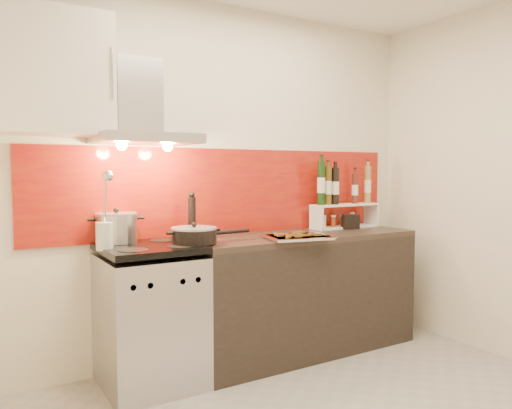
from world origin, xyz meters
TOP-DOWN VIEW (x-y plane):
  - back_wall at (0.00, 1.40)m, footprint 3.40×0.02m
  - backsplash at (0.05, 1.39)m, footprint 3.00×0.02m
  - range_stove at (-0.70, 1.10)m, footprint 0.60×0.60m
  - counter at (0.50, 1.10)m, footprint 1.80×0.60m
  - range_hood at (-0.70, 1.24)m, footprint 0.62×0.50m
  - upper_cabinet at (-1.25, 1.22)m, footprint 0.70×0.35m
  - stock_pot at (-0.85, 1.30)m, footprint 0.27×0.27m
  - saute_pan at (-0.42, 1.02)m, footprint 0.57×0.30m
  - utensil_jar at (-0.98, 1.09)m, footprint 0.10×0.15m
  - pepper_mill at (-0.35, 1.22)m, footprint 0.05×0.05m
  - step_shelf at (1.01, 1.24)m, footprint 0.62×0.17m
  - caddy_box at (1.02, 1.14)m, footprint 0.15×0.09m
  - baking_tray at (0.30, 0.89)m, footprint 0.50×0.43m

SIDE VIEW (x-z plane):
  - range_stove at x=-0.70m, z-range -0.01..0.90m
  - counter at x=0.50m, z-range 0.00..0.90m
  - baking_tray at x=0.30m, z-range 0.90..0.93m
  - caddy_box at x=1.02m, z-range 0.90..1.02m
  - saute_pan at x=-0.42m, z-range 0.89..1.03m
  - stock_pot at x=-0.85m, z-range 0.89..1.12m
  - utensil_jar at x=-0.98m, z-range 0.80..1.28m
  - pepper_mill at x=-0.35m, z-range 0.89..1.23m
  - step_shelf at x=1.01m, z-range 0.86..1.41m
  - backsplash at x=0.05m, z-range 0.90..1.54m
  - back_wall at x=0.00m, z-range 0.00..2.60m
  - range_hood at x=-0.70m, z-range 1.44..2.05m
  - upper_cabinet at x=-1.25m, z-range 1.59..2.31m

